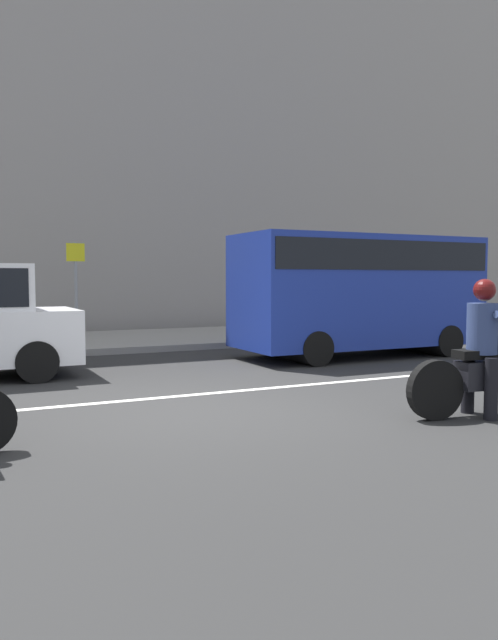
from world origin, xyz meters
TOP-DOWN VIEW (x-y plane):
  - ground_plane at (0.00, 0.00)m, footprint 80.00×80.00m
  - sidewalk_slab at (0.00, 8.00)m, footprint 40.00×4.40m
  - building_facade at (0.00, 11.40)m, footprint 40.00×1.40m
  - lane_marking_stripe at (-0.33, 0.90)m, footprint 18.00×0.14m
  - motorcycle_with_rider_denim_blue at (2.87, -1.77)m, footprint 2.12×0.73m
  - parked_van_cobalt_blue at (4.82, 3.39)m, footprint 5.05×1.96m
  - street_sign_post at (0.19, 8.65)m, footprint 0.44×0.08m

SIDE VIEW (x-z plane):
  - ground_plane at x=0.00m, z-range 0.00..0.00m
  - lane_marking_stripe at x=-0.33m, z-range 0.00..0.01m
  - sidewalk_slab at x=0.00m, z-range 0.00..0.14m
  - motorcycle_with_rider_denim_blue at x=2.87m, z-range -0.14..1.43m
  - parked_van_cobalt_blue at x=4.82m, z-range 0.19..2.61m
  - street_sign_post at x=0.19m, z-range 0.40..2.73m
  - building_facade at x=0.00m, z-range 0.00..14.38m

